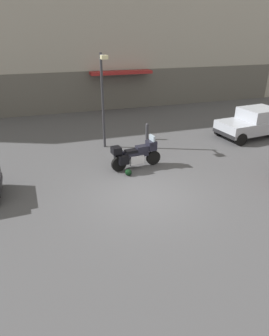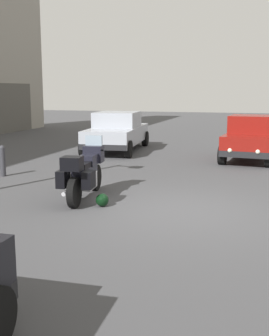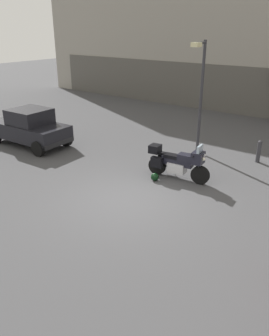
# 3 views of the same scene
# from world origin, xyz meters

# --- Properties ---
(ground_plane) EXTENTS (80.00, 80.00, 0.00)m
(ground_plane) POSITION_xyz_m (0.00, 0.00, 0.00)
(ground_plane) COLOR #424244
(motorcycle) EXTENTS (2.26, 0.86, 1.36)m
(motorcycle) POSITION_xyz_m (0.40, 2.27, 0.62)
(motorcycle) COLOR black
(motorcycle) RESTS_ON ground
(helmet) EXTENTS (0.28, 0.28, 0.28)m
(helmet) POSITION_xyz_m (-0.11, 1.66, 0.14)
(helmet) COLOR black
(helmet) RESTS_ON ground
(car_sedan_far) EXTENTS (4.70, 2.32, 1.56)m
(car_sedan_far) POSITION_xyz_m (8.10, 4.19, 0.78)
(car_sedan_far) COLOR #9EA3AD
(car_sedan_far) RESTS_ON ground
(car_compact_side) EXTENTS (3.57, 1.96, 1.56)m
(car_compact_side) POSITION_xyz_m (7.16, -1.05, 0.77)
(car_compact_side) COLOR maroon
(car_compact_side) RESTS_ON ground
(bollard_curbside) EXTENTS (0.16, 0.16, 0.89)m
(bollard_curbside) POSITION_xyz_m (2.14, 5.55, 0.47)
(bollard_curbside) COLOR #333338
(bollard_curbside) RESTS_ON ground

